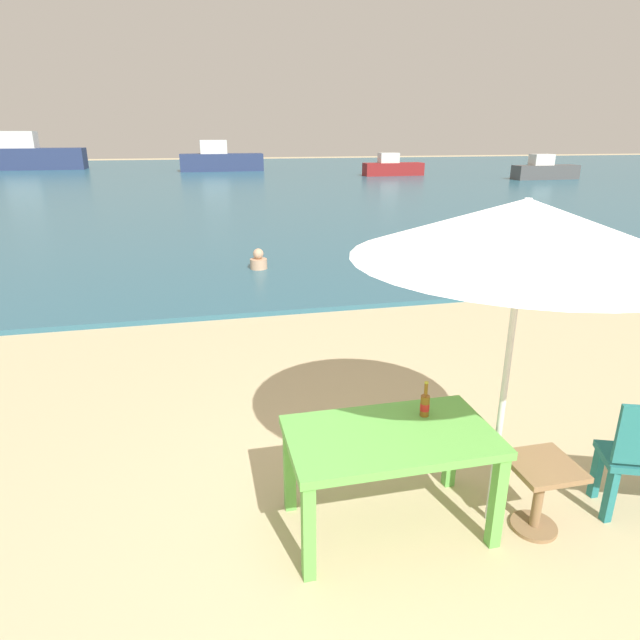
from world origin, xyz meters
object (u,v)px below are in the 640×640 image
beer_bottle_amber (425,404)px  boat_sailboat (545,170)px  boat_fishing_trawler (392,167)px  picnic_table_green (390,447)px  swimmer_person (259,261)px  boat_ferry (220,160)px  boat_tanker (30,156)px  side_table_wood (540,486)px  patio_umbrella (525,229)px

beer_bottle_amber → boat_sailboat: boat_sailboat is taller
boat_fishing_trawler → picnic_table_green: bearing=-110.3°
picnic_table_green → beer_bottle_amber: beer_bottle_amber is taller
beer_bottle_amber → swimmer_person: size_ratio=0.65×
swimmer_person → boat_ferry: bearing=88.5°
swimmer_person → boat_tanker: size_ratio=0.06×
picnic_table_green → side_table_wood: bearing=-14.6°
beer_bottle_amber → boat_ferry: (0.43, 36.61, -0.02)m
patio_umbrella → boat_ferry: size_ratio=0.40×
patio_umbrella → boat_tanker: size_ratio=0.31×
boat_sailboat → beer_bottle_amber: bearing=-126.2°
beer_bottle_amber → swimmer_person: beer_bottle_amber is taller
patio_umbrella → boat_tanker: 43.74m
beer_bottle_amber → boat_tanker: (-13.09, 41.31, 0.19)m
picnic_table_green → boat_tanker: (-12.78, 41.48, 0.39)m
picnic_table_green → boat_sailboat: boat_sailboat is taller
swimmer_person → boat_ferry: (0.77, 29.27, 0.59)m
boat_ferry → picnic_table_green: bearing=-91.2°
boat_ferry → beer_bottle_amber: bearing=-90.7°
side_table_wood → boat_tanker: 43.97m
boat_ferry → boat_sailboat: bearing=-32.2°
swimmer_person → boat_tanker: boat_tanker is taller
patio_umbrella → boat_sailboat: patio_umbrella is taller
boat_fishing_trawler → boat_ferry: (-10.37, 6.72, 0.25)m
swimmer_person → boat_sailboat: boat_sailboat is taller
boat_sailboat → swimmer_person: bearing=-136.4°
swimmer_person → boat_sailboat: size_ratio=0.11×
boat_tanker → beer_bottle_amber: bearing=-72.4°
boat_fishing_trawler → boat_sailboat: boat_sailboat is taller
beer_bottle_amber → side_table_wood: size_ratio=0.49×
boat_fishing_trawler → boat_tanker: 26.48m
swimmer_person → boat_tanker: (-12.75, 33.98, 0.80)m
boat_ferry → boat_sailboat: boat_ferry is taller
picnic_table_green → swimmer_person: size_ratio=3.41×
side_table_wood → boat_tanker: (-13.79, 41.74, 0.69)m
beer_bottle_amber → boat_sailboat: size_ratio=0.07×
boat_tanker → patio_umbrella: bearing=-72.0°
beer_bottle_amber → boat_fishing_trawler: (10.80, 29.88, -0.28)m
boat_ferry → boat_sailboat: 21.31m
side_table_wood → swimmer_person: (-1.04, 7.77, -0.11)m
patio_umbrella → side_table_wood: patio_umbrella is taller
patio_umbrella → side_table_wood: size_ratio=4.26×
patio_umbrella → boat_ferry: bearing=90.0°
swimmer_person → boat_fishing_trawler: size_ratio=0.11×
swimmer_person → side_table_wood: bearing=-82.3°
picnic_table_green → patio_umbrella: bearing=-7.6°
picnic_table_green → boat_tanker: 43.41m
picnic_table_green → swimmer_person: bearing=90.2°
patio_umbrella → boat_sailboat: 31.28m
boat_sailboat → boat_fishing_trawler: bearing=148.9°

